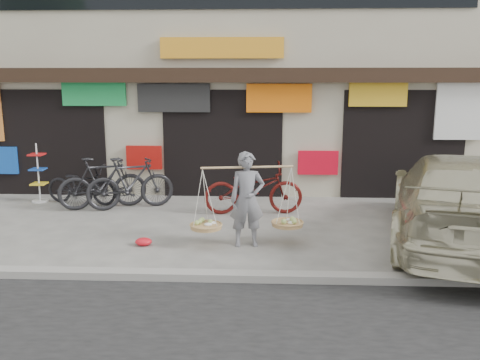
{
  "coord_description": "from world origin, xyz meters",
  "views": [
    {
      "loc": [
        1.01,
        -9.2,
        3.02
      ],
      "look_at": [
        0.56,
        0.9,
        0.95
      ],
      "focal_mm": 38.0,
      "sensor_mm": 36.0,
      "label": 1
    }
  ],
  "objects_px": {
    "street_vendor": "(247,203)",
    "bike_3": "(130,183)",
    "bike_0": "(81,184)",
    "suv": "(460,199)",
    "bike_2": "(253,189)",
    "bike_1": "(103,183)",
    "display_rack": "(39,178)"
  },
  "relations": [
    {
      "from": "bike_2",
      "to": "bike_3",
      "type": "relative_size",
      "value": 1.09
    },
    {
      "from": "bike_0",
      "to": "bike_2",
      "type": "bearing_deg",
      "value": -87.7
    },
    {
      "from": "bike_0",
      "to": "bike_3",
      "type": "xyz_separation_m",
      "value": [
        1.3,
        -0.39,
        0.13
      ]
    },
    {
      "from": "bike_1",
      "to": "suv",
      "type": "bearing_deg",
      "value": -129.67
    },
    {
      "from": "bike_3",
      "to": "bike_0",
      "type": "bearing_deg",
      "value": 50.2
    },
    {
      "from": "suv",
      "to": "display_rack",
      "type": "relative_size",
      "value": 4.25
    },
    {
      "from": "bike_2",
      "to": "suv",
      "type": "height_order",
      "value": "suv"
    },
    {
      "from": "bike_1",
      "to": "bike_3",
      "type": "height_order",
      "value": "same"
    },
    {
      "from": "street_vendor",
      "to": "bike_0",
      "type": "height_order",
      "value": "street_vendor"
    },
    {
      "from": "display_rack",
      "to": "bike_2",
      "type": "bearing_deg",
      "value": -9.45
    },
    {
      "from": "street_vendor",
      "to": "bike_1",
      "type": "bearing_deg",
      "value": 134.89
    },
    {
      "from": "bike_0",
      "to": "bike_2",
      "type": "relative_size",
      "value": 0.83
    },
    {
      "from": "bike_1",
      "to": "bike_2",
      "type": "xyz_separation_m",
      "value": [
        3.5,
        -0.32,
        -0.03
      ]
    },
    {
      "from": "bike_0",
      "to": "suv",
      "type": "relative_size",
      "value": 0.3
    },
    {
      "from": "street_vendor",
      "to": "bike_2",
      "type": "xyz_separation_m",
      "value": [
        0.07,
        2.19,
        -0.22
      ]
    },
    {
      "from": "bike_0",
      "to": "bike_3",
      "type": "height_order",
      "value": "bike_3"
    },
    {
      "from": "bike_0",
      "to": "display_rack",
      "type": "relative_size",
      "value": 1.26
    },
    {
      "from": "street_vendor",
      "to": "suv",
      "type": "distance_m",
      "value": 3.88
    },
    {
      "from": "bike_1",
      "to": "bike_2",
      "type": "bearing_deg",
      "value": -118.19
    },
    {
      "from": "street_vendor",
      "to": "bike_3",
      "type": "xyz_separation_m",
      "value": [
        -2.78,
        2.52,
        -0.19
      ]
    },
    {
      "from": "suv",
      "to": "street_vendor",
      "type": "bearing_deg",
      "value": 20.3
    },
    {
      "from": "bike_3",
      "to": "suv",
      "type": "distance_m",
      "value": 7.01
    },
    {
      "from": "street_vendor",
      "to": "suv",
      "type": "xyz_separation_m",
      "value": [
        3.87,
        0.32,
        0.03
      ]
    },
    {
      "from": "bike_3",
      "to": "display_rack",
      "type": "height_order",
      "value": "display_rack"
    },
    {
      "from": "street_vendor",
      "to": "bike_3",
      "type": "distance_m",
      "value": 3.76
    },
    {
      "from": "bike_0",
      "to": "suv",
      "type": "distance_m",
      "value": 8.36
    },
    {
      "from": "street_vendor",
      "to": "bike_2",
      "type": "bearing_deg",
      "value": 79.27
    },
    {
      "from": "bike_0",
      "to": "bike_3",
      "type": "relative_size",
      "value": 0.9
    },
    {
      "from": "bike_2",
      "to": "suv",
      "type": "bearing_deg",
      "value": -121.67
    },
    {
      "from": "street_vendor",
      "to": "bike_1",
      "type": "distance_m",
      "value": 4.26
    },
    {
      "from": "street_vendor",
      "to": "bike_1",
      "type": "xyz_separation_m",
      "value": [
        -3.43,
        2.52,
        -0.19
      ]
    },
    {
      "from": "bike_0",
      "to": "suv",
      "type": "xyz_separation_m",
      "value": [
        7.94,
        -2.59,
        0.35
      ]
    }
  ]
}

